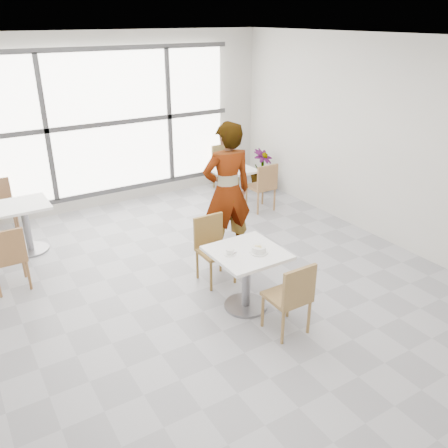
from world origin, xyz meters
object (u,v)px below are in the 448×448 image
person (227,192)px  bg_chair_right_far (224,164)px  chair_near (292,295)px  bg_table_left (26,221)px  plant_right (262,170)px  bg_chair_left_near (8,255)px  chair_far (213,244)px  bg_table_right (232,183)px  oatmeal_bowl (259,249)px  bg_chair_right_near (264,184)px  coffee_cup (230,252)px  main_table (247,269)px

person → bg_chair_right_far: bearing=-112.2°
chair_near → bg_table_left: 4.12m
plant_right → bg_chair_left_near: bearing=-164.2°
chair_far → person: 0.85m
bg_table_right → bg_chair_right_far: bearing=66.1°
oatmeal_bowl → person: size_ratio=0.11×
chair_far → bg_table_right: size_ratio=1.16×
bg_table_left → chair_near: bearing=-60.5°
person → plant_right: person is taller
chair_near → bg_chair_right_far: 4.82m
oatmeal_bowl → bg_chair_right_near: (1.86, 2.45, -0.29)m
bg_chair_left_near → bg_chair_right_far: bearing=-156.4°
person → plant_right: 2.92m
bg_table_left → bg_chair_left_near: 1.11m
bg_table_right → bg_chair_right_near: bg_chair_right_near is taller
coffee_cup → bg_table_right: size_ratio=0.21×
oatmeal_bowl → chair_far: bearing=95.6°
oatmeal_bowl → person: (0.43, 1.36, 0.19)m
chair_near → chair_far: 1.48m
chair_far → plant_right: size_ratio=1.06×
oatmeal_bowl → coffee_cup: oatmeal_bowl is taller
chair_near → coffee_cup: chair_near is taller
coffee_cup → plant_right: 4.28m
bg_chair_left_near → bg_chair_right_near: same height
main_table → plant_right: size_ratio=0.98×
bg_chair_right_near → bg_chair_left_near: bearing=6.4°
oatmeal_bowl → bg_table_left: (-2.00, 3.00, -0.31)m
oatmeal_bowl → plant_right: 4.20m
oatmeal_bowl → bg_chair_right_near: bearing=52.7°
chair_far → bg_chair_left_near: 2.55m
person → chair_near: bearing=86.8°
person → bg_table_right: size_ratio=2.61×
bg_table_right → bg_chair_right_far: size_ratio=0.86×
oatmeal_bowl → bg_chair_left_near: bearing=140.6°
chair_near → bg_chair_right_near: 3.54m
bg_table_right → bg_chair_right_far: (0.46, 1.03, 0.01)m
chair_near → plant_right: bearing=-122.1°
coffee_cup → bg_table_right: coffee_cup is taller
main_table → coffee_cup: (-0.21, 0.03, 0.26)m
chair_far → bg_table_left: 2.85m
bg_chair_right_far → chair_near: bearing=-113.0°
oatmeal_bowl → bg_chair_right_near: bg_chair_right_near is taller
bg_chair_left_near → plant_right: bearing=-164.2°
plant_right → person: bearing=-136.0°
coffee_cup → bg_table_right: (1.76, 2.69, -0.29)m
oatmeal_bowl → bg_chair_right_near: 3.09m
chair_near → bg_chair_left_near: bearing=-46.4°
bg_table_left → bg_chair_right_far: size_ratio=0.86×
bg_chair_right_near → chair_near: bearing=58.8°
chair_near → bg_table_left: size_ratio=1.16×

